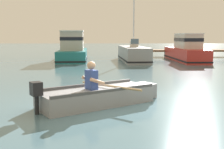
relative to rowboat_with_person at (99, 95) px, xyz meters
The scene contains 6 objects.
ground_plane 0.94m from the rowboat_with_person, 11.87° to the left, with size 120.00×120.00×0.00m, color slate.
wooden_dock 19.76m from the rowboat_with_person, 61.91° to the left, with size 14.55×1.64×1.15m.
rowboat_with_person is the anchor object (origin of this frame).
moored_boat_teal 14.31m from the rowboat_with_person, 99.09° to the left, with size 2.37×6.75×2.23m.
moored_boat_grey 13.30m from the rowboat_with_person, 80.30° to the left, with size 1.95×6.06×4.47m.
moored_boat_red 14.68m from the rowboat_with_person, 65.09° to the left, with size 1.74×6.76×2.03m.
Camera 1 is at (-0.71, -7.67, 1.86)m, focal length 45.21 mm.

